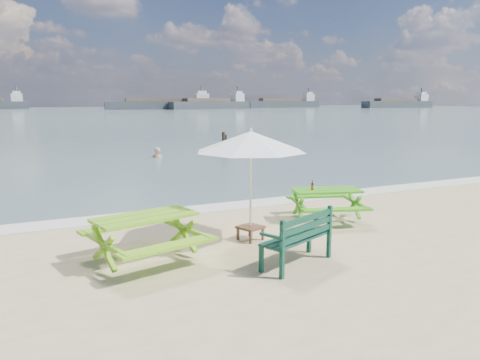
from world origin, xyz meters
name	(u,v)px	position (x,y,z in m)	size (l,w,h in m)	color
sea	(45,115)	(0.00, 85.00, 0.00)	(300.00, 300.00, 0.00)	slate
foam_strip	(209,208)	(0.00, 4.60, 0.01)	(22.00, 0.90, 0.01)	silver
picnic_table_left	(146,239)	(-2.52, 1.25, 0.41)	(2.17, 2.32, 0.84)	#6FB11A
picnic_table_right	(326,205)	(2.07, 2.26, 0.36)	(2.01, 2.13, 0.75)	#41A218
park_bench	(296,249)	(-0.19, -0.01, 0.29)	(1.58, 1.03, 0.93)	#0D382A
side_table	(250,233)	(-0.27, 1.62, 0.15)	(0.58, 0.58, 0.29)	brown
patio_umbrella	(251,141)	(-0.27, 1.62, 2.02)	(2.90, 2.90, 2.23)	silver
beer_bottle	(312,186)	(1.72, 2.36, 0.83)	(0.06, 0.06, 0.24)	brown
swimmer	(158,165)	(1.68, 15.84, -0.39)	(0.76, 0.65, 1.78)	tan
mooring_pilings	(224,144)	(5.82, 17.06, 0.39)	(0.57, 0.77, 1.27)	black
cargo_ships	(219,104)	(49.61, 122.10, 1.18)	(145.69, 37.61, 4.40)	#393F44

